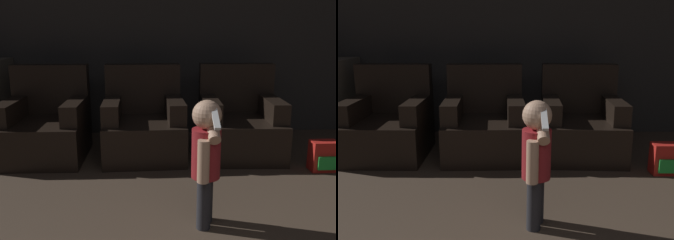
% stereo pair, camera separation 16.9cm
% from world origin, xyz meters
% --- Properties ---
extents(wall_back, '(8.40, 0.05, 2.60)m').
position_xyz_m(wall_back, '(0.00, 4.50, 1.30)').
color(wall_back, '#33302D').
rests_on(wall_back, ground_plane).
extents(armchair_left, '(0.79, 0.85, 0.90)m').
position_xyz_m(armchair_left, '(-1.36, 3.63, 0.31)').
color(armchair_left, black).
rests_on(armchair_left, ground_plane).
extents(armchair_middle, '(0.80, 0.86, 0.90)m').
position_xyz_m(armchair_middle, '(-0.39, 3.63, 0.31)').
color(armchair_middle, black).
rests_on(armchair_middle, ground_plane).
extents(armchair_right, '(0.82, 0.87, 0.90)m').
position_xyz_m(armchair_right, '(0.59, 3.63, 0.31)').
color(armchair_right, black).
rests_on(armchair_right, ground_plane).
extents(person_toddler, '(0.18, 0.33, 0.84)m').
position_xyz_m(person_toddler, '(0.02, 2.18, 0.50)').
color(person_toddler, '#28282D').
rests_on(person_toddler, ground_plane).
extents(toy_backpack, '(0.24, 0.17, 0.28)m').
position_xyz_m(toy_backpack, '(1.25, 3.09, 0.14)').
color(toy_backpack, red).
rests_on(toy_backpack, ground_plane).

